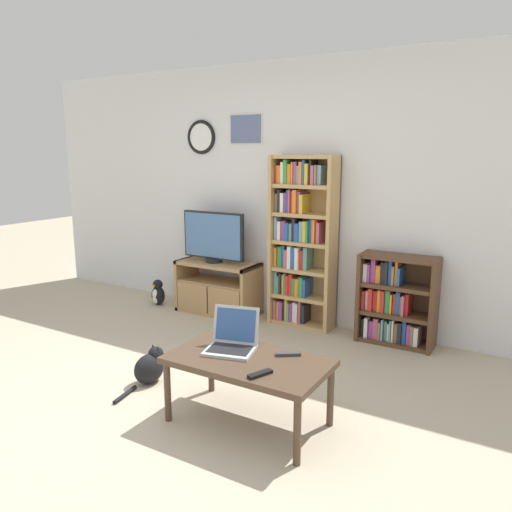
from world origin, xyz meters
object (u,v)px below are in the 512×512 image
Objects in this scene: tv_stand at (217,287)px; television at (213,237)px; laptop at (232,340)px; penguin_figurine at (158,293)px; remote_far_from_laptop at (260,374)px; cat at (150,367)px; bookshelf_tall at (300,241)px; coffee_table at (248,365)px; remote_near_laptop at (288,354)px; bookshelf_short at (393,302)px.

television reaches higher than tv_stand.
laptop is at bearing -52.36° from tv_stand.
laptop is at bearing -37.37° from penguin_figurine.
cat is at bearing -172.03° from remote_far_from_laptop.
tv_stand is 0.53× the size of bookshelf_tall.
television is 4.47× the size of remote_far_from_laptop.
bookshelf_tall is 2.22m from remote_far_from_laptop.
remote_near_laptop is at bearing 41.39° from coffee_table.
bookshelf_tall is 2.01m from coffee_table.
bookshelf_short reaches higher than cat.
cat is at bearing 173.15° from coffee_table.
remote_far_from_laptop is 0.56× the size of penguin_figurine.
coffee_table is (1.50, -1.75, -0.44)m from television.
television is 2.16m from laptop.
television is 2.34m from remote_near_laptop.
bookshelf_short is 2.64m from penguin_figurine.
bookshelf_short reaches higher than coffee_table.
coffee_table is 2.71× the size of laptop.
cat is (-1.13, 0.29, -0.33)m from remote_far_from_laptop.
coffee_table is (-0.40, -1.86, 0.01)m from bookshelf_short.
cat is 1.99m from penguin_figurine.
remote_near_laptop is at bearing -97.02° from bookshelf_short.
television is 4.70× the size of remote_near_laptop.
penguin_figurine is at bearing -175.10° from bookshelf_short.
penguin_figurine is at bearing 141.85° from cat.
television is at bearing 130.59° from coffee_table.
cat is (-0.39, -1.76, -0.73)m from bookshelf_tall.
penguin_figurine is (-2.40, 1.81, -0.32)m from remote_far_from_laptop.
bookshelf_tall is at bearing 8.13° from penguin_figurine.
cat is at bearing -72.20° from tv_stand.
coffee_table is (1.47, -1.76, 0.11)m from tv_stand.
remote_far_from_laptop is at bearing 143.81° from remote_near_laptop.
remote_near_laptop reaches higher than penguin_figurine.
remote_near_laptop is (0.74, -1.71, -0.40)m from bookshelf_tall.
bookshelf_short is at bearing 57.72° from laptop.
remote_far_from_laptop is at bearing -48.75° from television.
bookshelf_tall is 10.80× the size of remote_near_laptop.
laptop reaches higher than penguin_figurine.
television is 0.96m from bookshelf_tall.
tv_stand is at bearing 113.18° from laptop.
television is 1.96m from bookshelf_short.
coffee_table reaches higher than penguin_figurine.
bookshelf_short is 1.71m from remote_near_laptop.
cat is (0.53, -1.65, -0.16)m from tv_stand.
coffee_table is at bearing -73.79° from bookshelf_tall.
tv_stand is 0.55m from television.
coffee_table is at bearing -39.56° from laptop.
bookshelf_short is 2.20× the size of laptop.
coffee_table is at bearing -49.41° from television.
laptop is at bearing 69.24° from remote_near_laptop.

